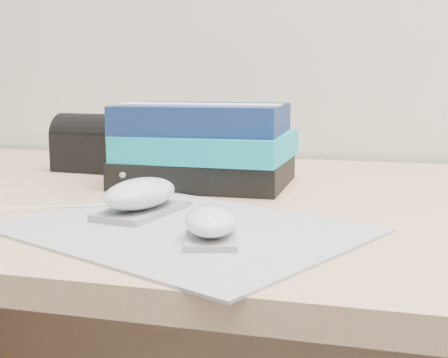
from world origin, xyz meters
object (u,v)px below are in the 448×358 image
(desk, at_px, (292,339))
(pouch, at_px, (90,143))
(mouse_front, at_px, (211,223))
(book_stack, at_px, (206,145))
(mouse_rear, at_px, (140,197))

(desk, bearing_deg, pouch, 167.07)
(mouse_front, bearing_deg, book_stack, 107.74)
(mouse_front, bearing_deg, desk, 83.79)
(mouse_front, relative_size, pouch, 0.87)
(desk, distance_m, pouch, 0.48)
(desk, height_order, mouse_rear, mouse_rear)
(mouse_front, distance_m, book_stack, 0.35)
(desk, relative_size, mouse_front, 15.41)
(book_stack, bearing_deg, mouse_rear, -91.96)
(desk, height_order, mouse_front, mouse_front)
(desk, bearing_deg, book_stack, 176.95)
(desk, distance_m, mouse_rear, 0.38)
(desk, distance_m, mouse_front, 0.41)
(book_stack, bearing_deg, pouch, 161.55)
(book_stack, xyz_separation_m, pouch, (-0.24, 0.08, -0.01))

